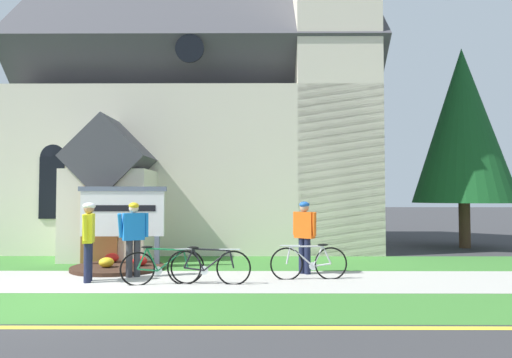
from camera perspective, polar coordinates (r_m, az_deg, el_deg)
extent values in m
plane|color=#333335|center=(12.50, -16.88, -10.56)|extent=(140.00, 140.00, 0.00)
cube|color=#A8A59E|center=(10.15, -12.20, -12.53)|extent=(32.00, 2.53, 0.01)
cube|color=#38722D|center=(7.98, -15.91, -15.34)|extent=(32.00, 2.05, 0.01)
cube|color=#38722D|center=(12.73, -9.56, -10.47)|extent=(24.00, 2.79, 0.01)
cube|color=yellow|center=(6.89, -18.77, -17.44)|extent=(28.00, 0.16, 0.01)
cube|color=beige|center=(18.12, -6.49, 0.43)|extent=(12.10, 8.33, 5.36)
cube|color=#424247|center=(18.80, -6.43, 13.43)|extent=(12.60, 8.48, 8.48)
cube|color=beige|center=(15.98, 9.80, 13.74)|extent=(2.68, 2.68, 12.45)
cube|color=beige|center=(13.72, -18.12, -4.35)|extent=(2.40, 1.60, 2.60)
cube|color=#424247|center=(13.76, -18.03, 2.53)|extent=(2.40, 1.80, 2.40)
cube|color=brown|center=(12.96, -19.28, -5.57)|extent=(1.00, 0.06, 2.10)
cube|color=black|center=(15.19, -24.53, -1.03)|extent=(0.76, 0.06, 1.90)
cone|color=black|center=(15.23, -24.47, 2.54)|extent=(0.80, 0.06, 0.80)
cylinder|color=black|center=(14.69, -8.44, 16.09)|extent=(0.90, 0.06, 0.90)
cube|color=slate|center=(12.46, -20.70, -8.67)|extent=(0.12, 0.12, 0.81)
cube|color=slate|center=(11.99, -12.46, -9.02)|extent=(0.12, 0.12, 0.81)
cube|color=white|center=(12.12, -16.61, -4.24)|extent=(2.15, 0.14, 1.16)
cube|color=slate|center=(12.12, -16.57, -1.21)|extent=(2.27, 0.18, 0.12)
cube|color=black|center=(12.08, -16.66, -3.59)|extent=(1.72, 0.06, 0.16)
cylinder|color=#382319|center=(11.93, -17.15, -10.72)|extent=(2.27, 2.27, 0.10)
ellipsoid|color=red|center=(11.76, -14.54, -10.04)|extent=(0.36, 0.36, 0.24)
ellipsoid|color=red|center=(12.55, -17.85, -9.51)|extent=(0.36, 0.36, 0.24)
ellipsoid|color=gold|center=(11.73, -18.48, -10.01)|extent=(0.36, 0.36, 0.24)
torus|color=black|center=(9.69, -14.83, -11.01)|extent=(0.70, 0.22, 0.71)
torus|color=black|center=(9.74, -8.70, -11.02)|extent=(0.70, 0.22, 0.71)
cylinder|color=#19723F|center=(9.69, -10.77, -10.13)|extent=(0.54, 0.18, 0.44)
cylinder|color=#19723F|center=(9.65, -11.43, -8.76)|extent=(0.74, 0.23, 0.09)
cylinder|color=#19723F|center=(9.67, -13.03, -9.96)|extent=(0.26, 0.10, 0.48)
cylinder|color=#19723F|center=(9.70, -13.60, -11.17)|extent=(0.41, 0.14, 0.09)
cylinder|color=#19723F|center=(9.66, -14.26, -9.80)|extent=(0.22, 0.09, 0.43)
cylinder|color=#19723F|center=(9.71, -8.94, -9.97)|extent=(0.12, 0.06, 0.37)
ellipsoid|color=black|center=(9.63, -13.69, -8.40)|extent=(0.25, 0.14, 0.05)
cylinder|color=silver|center=(9.68, -9.17, -8.80)|extent=(0.43, 0.14, 0.03)
cylinder|color=silver|center=(9.70, -12.37, -11.32)|extent=(0.18, 0.07, 0.18)
torus|color=black|center=(9.62, -9.12, -11.08)|extent=(0.73, 0.06, 0.73)
torus|color=black|center=(9.47, -2.87, -11.24)|extent=(0.73, 0.06, 0.73)
cylinder|color=black|center=(9.49, -5.01, -10.27)|extent=(0.56, 0.05, 0.44)
cylinder|color=black|center=(9.47, -5.70, -8.93)|extent=(0.77, 0.06, 0.06)
cylinder|color=black|center=(9.54, -7.32, -10.13)|extent=(0.26, 0.04, 0.46)
cylinder|color=black|center=(9.58, -7.89, -11.27)|extent=(0.42, 0.05, 0.09)
cylinder|color=black|center=(9.57, -8.56, -9.94)|extent=(0.22, 0.04, 0.41)
cylinder|color=black|center=(9.45, -3.12, -10.15)|extent=(0.12, 0.04, 0.37)
ellipsoid|color=black|center=(9.53, -8.00, -8.62)|extent=(0.24, 0.09, 0.05)
cylinder|color=silver|center=(9.43, -3.37, -8.93)|extent=(0.44, 0.04, 0.03)
cylinder|color=silver|center=(9.55, -6.64, -11.46)|extent=(0.18, 0.03, 0.18)
torus|color=black|center=(10.20, 9.50, -10.56)|extent=(0.73, 0.08, 0.73)
torus|color=black|center=(10.03, 3.90, -10.73)|extent=(0.73, 0.08, 0.73)
cylinder|color=#B7B7BC|center=(10.05, 5.82, -9.76)|extent=(0.54, 0.07, 0.46)
cylinder|color=#B7B7BC|center=(10.05, 6.43, -8.51)|extent=(0.73, 0.08, 0.04)
cylinder|color=#B7B7BC|center=(10.12, 7.89, -9.69)|extent=(0.25, 0.05, 0.45)
cylinder|color=#B7B7BC|center=(10.16, 8.39, -10.75)|extent=(0.40, 0.06, 0.09)
cylinder|color=#B7B7BC|center=(10.15, 8.99, -9.51)|extent=(0.21, 0.05, 0.40)
cylinder|color=#B7B7BC|center=(10.01, 4.13, -9.64)|extent=(0.12, 0.04, 0.39)
ellipsoid|color=black|center=(10.11, 8.49, -8.28)|extent=(0.24, 0.09, 0.05)
cylinder|color=silver|center=(9.99, 4.35, -8.44)|extent=(0.44, 0.06, 0.03)
cylinder|color=silver|center=(10.13, 7.28, -10.93)|extent=(0.18, 0.03, 0.18)
cylinder|color=#191E38|center=(10.27, -20.63, -9.97)|extent=(0.15, 0.15, 0.84)
cylinder|color=#191E38|center=(10.49, -20.47, -9.81)|extent=(0.15, 0.15, 0.84)
cube|color=yellow|center=(10.30, -20.49, -5.88)|extent=(0.31, 0.51, 0.61)
sphere|color=#936B51|center=(10.29, -20.46, -3.57)|extent=(0.22, 0.22, 0.22)
ellipsoid|color=silver|center=(10.28, -20.45, -3.24)|extent=(0.32, 0.29, 0.15)
cylinder|color=yellow|center=(10.02, -20.92, -5.80)|extent=(0.09, 0.17, 0.56)
cylinder|color=yellow|center=(10.58, -20.08, -5.62)|extent=(0.09, 0.17, 0.56)
cylinder|color=#2D2D33|center=(10.66, -15.81, -9.75)|extent=(0.15, 0.15, 0.84)
cylinder|color=#2D2D33|center=(10.70, -14.88, -9.73)|extent=(0.15, 0.15, 0.84)
cube|color=blue|center=(10.61, -15.30, -5.85)|extent=(0.51, 0.41, 0.61)
sphere|color=beige|center=(10.59, -15.28, -3.61)|extent=(0.22, 0.22, 0.22)
ellipsoid|color=gold|center=(10.59, -15.28, -3.29)|extent=(0.33, 0.35, 0.15)
cylinder|color=blue|center=(10.59, -16.86, -5.68)|extent=(0.09, 0.24, 0.55)
cylinder|color=blue|center=(10.64, -13.75, -5.69)|extent=(0.09, 0.10, 0.55)
cylinder|color=#191E38|center=(10.83, 5.85, -9.69)|extent=(0.15, 0.15, 0.85)
cylinder|color=#191E38|center=(10.75, 6.55, -9.74)|extent=(0.15, 0.15, 0.85)
cube|color=#E55914|center=(10.72, 6.18, -5.83)|extent=(0.50, 0.44, 0.62)
sphere|color=tan|center=(10.70, 6.17, -3.60)|extent=(0.22, 0.22, 0.22)
ellipsoid|color=#1E59B2|center=(10.70, 6.17, -3.28)|extent=(0.35, 0.36, 0.15)
cylinder|color=#E55914|center=(10.90, 4.98, -5.62)|extent=(0.09, 0.15, 0.56)
cylinder|color=#E55914|center=(10.54, 7.43, -5.72)|extent=(0.09, 0.15, 0.56)
cylinder|color=#4C3823|center=(17.82, 24.98, -5.35)|extent=(0.39, 0.39, 1.61)
cone|color=#14471E|center=(17.98, 24.79, 6.26)|extent=(3.58, 3.58, 5.63)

